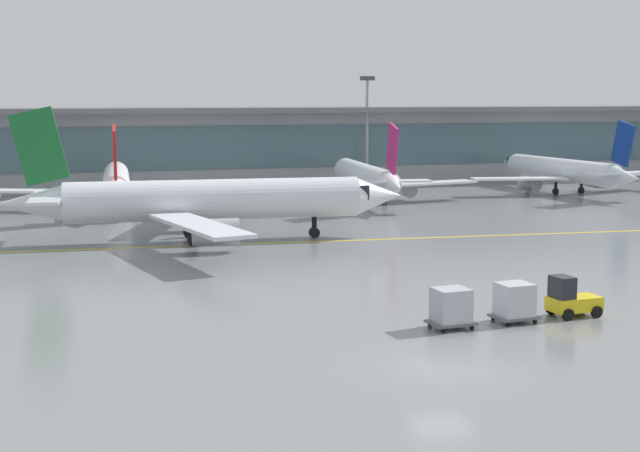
{
  "coord_description": "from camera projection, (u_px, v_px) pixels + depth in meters",
  "views": [
    {
      "loc": [
        -15.3,
        -34.02,
        11.09
      ],
      "look_at": [
        1.06,
        21.07,
        3.0
      ],
      "focal_mm": 52.42,
      "sensor_mm": 36.0,
      "label": 1
    }
  ],
  "objects": [
    {
      "name": "apron_light_mast_2",
      "position": [
        367.0,
        126.0,
        112.26
      ],
      "size": [
        1.8,
        0.36,
        13.3
      ],
      "color": "gray",
      "rests_on": "ground_plane"
    },
    {
      "name": "terminal_concourse",
      "position": [
        175.0,
        147.0,
        112.09
      ],
      "size": [
        183.64,
        11.0,
        9.6
      ],
      "color": "#9EA3A8",
      "rests_on": "ground_plane"
    },
    {
      "name": "cargo_dolly_lead",
      "position": [
        514.0,
        301.0,
        45.81
      ],
      "size": [
        2.21,
        1.74,
        1.94
      ],
      "rotation": [
        0.0,
        0.0,
        0.07
      ],
      "color": "#595B60",
      "rests_on": "ground_plane"
    },
    {
      "name": "baggage_tug",
      "position": [
        571.0,
        299.0,
        46.98
      ],
      "size": [
        2.69,
        1.78,
        2.1
      ],
      "rotation": [
        0.0,
        0.0,
        0.07
      ],
      "color": "yellow",
      "rests_on": "ground_plane"
    },
    {
      "name": "taxiing_regional_jet",
      "position": [
        209.0,
        201.0,
        70.92
      ],
      "size": [
        31.08,
        28.83,
        10.29
      ],
      "rotation": [
        0.0,
        0.0,
        -0.07
      ],
      "color": "silver",
      "rests_on": "ground_plane"
    },
    {
      "name": "gate_airplane_3",
      "position": [
        366.0,
        177.0,
        97.31
      ],
      "size": [
        23.92,
        25.83,
        8.55
      ],
      "rotation": [
        0.0,
        0.0,
        1.48
      ],
      "color": "white",
      "rests_on": "ground_plane"
    },
    {
      "name": "gate_airplane_4",
      "position": [
        563.0,
        171.0,
        106.15
      ],
      "size": [
        23.79,
        25.67,
        8.5
      ],
      "rotation": [
        0.0,
        0.0,
        1.65
      ],
      "color": "white",
      "rests_on": "ground_plane"
    },
    {
      "name": "cargo_dolly_trailing",
      "position": [
        451.0,
        307.0,
        44.58
      ],
      "size": [
        2.21,
        1.74,
        1.94
      ],
      "rotation": [
        0.0,
        0.0,
        0.07
      ],
      "color": "#595B60",
      "rests_on": "ground_plane"
    },
    {
      "name": "gate_airplane_2",
      "position": [
        116.0,
        182.0,
        91.8
      ],
      "size": [
        23.95,
        25.83,
        8.55
      ],
      "rotation": [
        0.0,
        0.0,
        1.49
      ],
      "color": "white",
      "rests_on": "ground_plane"
    },
    {
      "name": "taxiway_centreline_stripe",
      "position": [
        219.0,
        245.0,
        69.54
      ],
      "size": [
        109.73,
        8.49,
        0.01
      ],
      "primitive_type": "cube",
      "rotation": [
        0.0,
        0.0,
        -0.07
      ],
      "color": "yellow",
      "rests_on": "ground_plane"
    },
    {
      "name": "ground_plane",
      "position": [
        442.0,
        368.0,
        38.15
      ],
      "size": [
        400.0,
        400.0,
        0.0
      ],
      "primitive_type": "plane",
      "color": "gray"
    }
  ]
}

